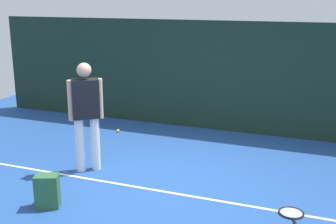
{
  "coord_description": "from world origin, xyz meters",
  "views": [
    {
      "loc": [
        2.27,
        -5.4,
        2.66
      ],
      "look_at": [
        0.0,
        0.4,
        1.0
      ],
      "focal_mm": 46.74,
      "sensor_mm": 36.0,
      "label": 1
    }
  ],
  "objects_px": {
    "backpack": "(48,191)",
    "tennis_ball_near_player": "(55,186)",
    "tennis_racket": "(292,214)",
    "tennis_player": "(86,111)",
    "tennis_ball_by_fence": "(118,131)"
  },
  "relations": [
    {
      "from": "backpack",
      "to": "tennis_racket",
      "type": "bearing_deg",
      "value": 173.39
    },
    {
      "from": "tennis_racket",
      "to": "tennis_ball_near_player",
      "type": "height_order",
      "value": "tennis_ball_near_player"
    },
    {
      "from": "tennis_ball_near_player",
      "to": "tennis_ball_by_fence",
      "type": "relative_size",
      "value": 1.0
    },
    {
      "from": "backpack",
      "to": "tennis_ball_by_fence",
      "type": "distance_m",
      "value": 3.25
    },
    {
      "from": "tennis_ball_by_fence",
      "to": "tennis_racket",
      "type": "bearing_deg",
      "value": -31.89
    },
    {
      "from": "tennis_racket",
      "to": "tennis_ball_by_fence",
      "type": "height_order",
      "value": "tennis_ball_by_fence"
    },
    {
      "from": "tennis_player",
      "to": "tennis_ball_by_fence",
      "type": "distance_m",
      "value": 2.18
    },
    {
      "from": "tennis_player",
      "to": "tennis_ball_near_player",
      "type": "height_order",
      "value": "tennis_player"
    },
    {
      "from": "tennis_player",
      "to": "tennis_ball_by_fence",
      "type": "relative_size",
      "value": 25.76
    },
    {
      "from": "tennis_racket",
      "to": "tennis_ball_near_player",
      "type": "relative_size",
      "value": 9.66
    },
    {
      "from": "tennis_player",
      "to": "backpack",
      "type": "xyz_separation_m",
      "value": [
        0.17,
        -1.27,
        -0.76
      ]
    },
    {
      "from": "tennis_ball_near_player",
      "to": "tennis_ball_by_fence",
      "type": "height_order",
      "value": "same"
    },
    {
      "from": "tennis_player",
      "to": "backpack",
      "type": "relative_size",
      "value": 3.86
    },
    {
      "from": "tennis_ball_near_player",
      "to": "tennis_ball_by_fence",
      "type": "distance_m",
      "value": 2.7
    },
    {
      "from": "backpack",
      "to": "tennis_ball_near_player",
      "type": "distance_m",
      "value": 0.6
    }
  ]
}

